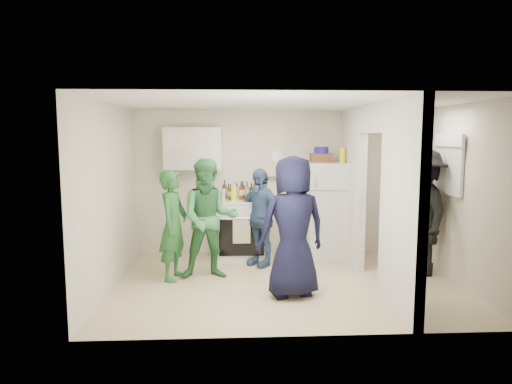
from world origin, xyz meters
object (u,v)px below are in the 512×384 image
person_denim (260,217)px  person_green_left (173,225)px  wicker_basket (321,158)px  blue_bowl (321,150)px  fridge (327,211)px  person_green_center (209,219)px  stove (241,229)px  yellow_cup_stack_top (342,155)px  person_nook (422,212)px  person_navy (293,227)px

person_denim → person_green_left: bearing=-109.7°
wicker_basket → blue_bowl: bearing=0.0°
blue_bowl → person_green_left: (-2.33, -1.09, -1.03)m
fridge → wicker_basket: (-0.10, 0.05, 0.89)m
blue_bowl → person_denim: 1.55m
wicker_basket → person_denim: size_ratio=0.22×
person_green_center → stove: bearing=60.4°
wicker_basket → blue_bowl: size_ratio=1.46×
person_green_center → person_denim: size_ratio=1.12×
yellow_cup_stack_top → person_nook: bearing=-42.2°
person_nook → fridge: bearing=-127.2°
person_nook → person_green_center: bearing=-87.6°
fridge → wicker_basket: 0.89m
stove → person_green_center: person_green_center is taller
person_green_center → yellow_cup_stack_top: bearing=18.1°
blue_bowl → person_green_left: bearing=-154.9°
fridge → person_green_center: 2.17m
blue_bowl → person_green_center: 2.31m
fridge → person_green_left: fridge is taller
stove → person_green_left: person_green_left is taller
yellow_cup_stack_top → person_green_center: yellow_cup_stack_top is taller
stove → person_nook: 2.88m
person_navy → person_nook: size_ratio=0.97×
blue_bowl → person_green_center: blue_bowl is taller
stove → fridge: 1.48m
person_navy → blue_bowl: bearing=-125.2°
blue_bowl → person_green_left: blue_bowl is taller
yellow_cup_stack_top → person_navy: yellow_cup_stack_top is taller
person_green_left → person_nook: 3.65m
blue_bowl → fridge: bearing=-26.6°
yellow_cup_stack_top → person_navy: 2.18m
wicker_basket → person_green_left: wicker_basket is taller
stove → person_green_center: size_ratio=0.58×
blue_bowl → person_green_center: size_ratio=0.14×
stove → blue_bowl: (1.34, 0.02, 1.32)m
person_navy → person_nook: bearing=-172.0°
fridge → person_green_left: size_ratio=1.02×
person_navy → person_nook: person_nook is taller
person_green_left → person_denim: size_ratio=1.02×
wicker_basket → person_navy: bearing=-111.0°
person_green_center → person_denim: 0.99m
stove → wicker_basket: bearing=0.9°
person_denim → person_nook: person_nook is taller
wicker_basket → person_denim: 1.46m
yellow_cup_stack_top → person_nook: (0.99, -0.90, -0.80)m
blue_bowl → person_nook: 1.90m
yellow_cup_stack_top → person_denim: 1.70m
stove → blue_bowl: blue_bowl is taller
person_green_left → fridge: bearing=-51.5°
person_navy → wicker_basket: bearing=-125.2°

